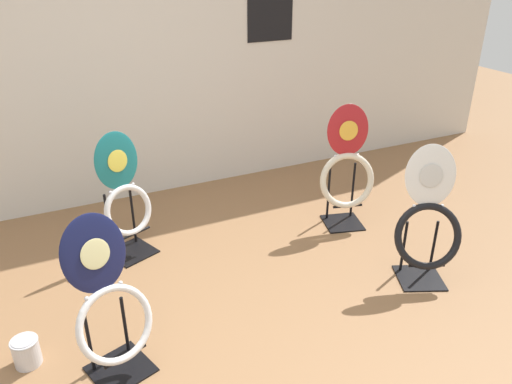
{
  "coord_description": "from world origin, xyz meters",
  "views": [
    {
      "loc": [
        -0.56,
        -1.59,
        1.93
      ],
      "look_at": [
        0.64,
        0.94,
        0.55
      ],
      "focal_mm": 35.0,
      "sensor_mm": 36.0,
      "label": 1
    }
  ],
  "objects": [
    {
      "name": "toilet_seat_display_navy_moon",
      "position": [
        -0.39,
        0.41,
        0.4
      ],
      "size": [
        0.42,
        0.37,
        0.85
      ],
      "color": "black",
      "rests_on": "ground_plane"
    },
    {
      "name": "paint_can",
      "position": [
        -0.8,
        0.64,
        0.08
      ],
      "size": [
        0.14,
        0.14,
        0.16
      ],
      "color": "silver",
      "rests_on": "ground_plane"
    },
    {
      "name": "toilet_seat_display_teal_sax",
      "position": [
        -0.09,
        1.46,
        0.42
      ],
      "size": [
        0.38,
        0.36,
        0.88
      ],
      "color": "black",
      "rests_on": "ground_plane"
    },
    {
      "name": "wall_back",
      "position": [
        -0.0,
        2.37,
        1.3
      ],
      "size": [
        8.0,
        0.07,
        2.6
      ],
      "color": "silver",
      "rests_on": "ground_plane"
    },
    {
      "name": "toilet_seat_display_crimson_swirl",
      "position": [
        1.49,
        1.17,
        0.45
      ],
      "size": [
        0.45,
        0.34,
        0.94
      ],
      "color": "black",
      "rests_on": "ground_plane"
    },
    {
      "name": "toilet_seat_display_white_plain",
      "position": [
        1.53,
        0.36,
        0.38
      ],
      "size": [
        0.46,
        0.39,
        0.88
      ],
      "color": "black",
      "rests_on": "ground_plane"
    }
  ]
}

